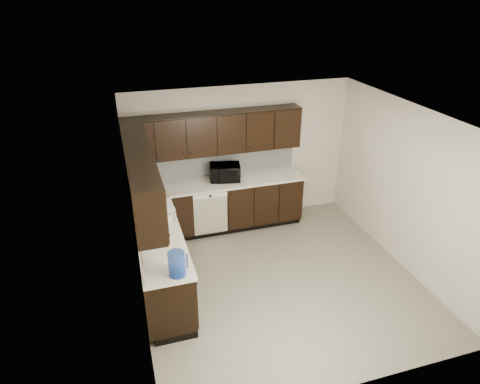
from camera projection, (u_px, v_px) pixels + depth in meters
name	position (u px, v px, depth m)	size (l,w,h in m)	color
floor	(279.00, 279.00, 6.44)	(4.00, 4.00, 0.00)	gray
ceiling	(287.00, 118.00, 5.33)	(4.00, 4.00, 0.00)	white
wall_back	(240.00, 155.00, 7.60)	(4.00, 0.02, 2.50)	beige
wall_left	(134.00, 228.00, 5.37)	(0.02, 4.00, 2.50)	beige
wall_right	(406.00, 188.00, 6.41)	(0.02, 4.00, 2.50)	beige
wall_front	(359.00, 299.00, 4.18)	(4.00, 0.02, 2.50)	beige
lower_cabinets	(197.00, 229.00, 6.95)	(3.00, 2.80, 0.90)	black
countertop	(195.00, 202.00, 6.72)	(3.03, 2.83, 0.04)	silver
backsplash	(179.00, 183.00, 6.73)	(3.00, 2.80, 0.48)	silver
upper_cabinets	(185.00, 150.00, 6.40)	(3.00, 2.80, 0.70)	black
dishwasher	(211.00, 211.00, 7.23)	(0.58, 0.04, 0.78)	#FAEECC
sink	(162.00, 249.00, 5.60)	(0.54, 0.82, 0.42)	#FAEECC
microwave	(225.00, 172.00, 7.35)	(0.51, 0.35, 0.28)	black
soap_bottle_a	(168.00, 217.00, 6.07)	(0.08, 0.08, 0.18)	gray
soap_bottle_b	(143.00, 196.00, 6.59)	(0.09, 0.09, 0.23)	gray
toaster_oven	(143.00, 186.00, 6.96)	(0.33, 0.25, 0.21)	silver
storage_bin	(155.00, 213.00, 6.16)	(0.51, 0.38, 0.20)	white
blue_pitcher	(177.00, 264.00, 4.96)	(0.20, 0.20, 0.30)	#103696
teal_tumbler	(159.00, 192.00, 6.74)	(0.10, 0.10, 0.22)	#0D9983
paper_towel_roll	(155.00, 190.00, 6.70)	(0.14, 0.14, 0.30)	white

